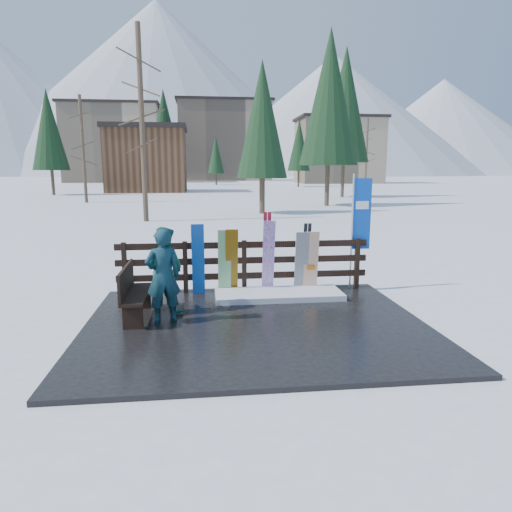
{
  "coord_description": "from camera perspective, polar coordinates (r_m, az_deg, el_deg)",
  "views": [
    {
      "loc": [
        -0.9,
        -7.71,
        2.74
      ],
      "look_at": [
        0.12,
        1.0,
        1.1
      ],
      "focal_mm": 32.0,
      "sensor_mm": 36.0,
      "label": 1
    }
  ],
  "objects": [
    {
      "name": "resort_buildings",
      "position": [
        123.34,
        -5.99,
        13.81
      ],
      "size": [
        73.0,
        87.6,
        22.6
      ],
      "color": "tan",
      "rests_on": "ground"
    },
    {
      "name": "snowboard_2",
      "position": [
        9.9,
        -3.05,
        -0.69
      ],
      "size": [
        0.27,
        0.36,
        1.45
      ],
      "primitive_type": "cube",
      "rotation": [
        0.23,
        0.0,
        0.0
      ],
      "color": "#F69605",
      "rests_on": "deck"
    },
    {
      "name": "snowboard_1",
      "position": [
        9.89,
        -3.96,
        -0.76
      ],
      "size": [
        0.28,
        0.26,
        1.43
      ],
      "primitive_type": "cube",
      "rotation": [
        0.16,
        0.0,
        0.0
      ],
      "color": "white",
      "rests_on": "deck"
    },
    {
      "name": "snow_patch",
      "position": [
        9.8,
        2.85,
        -4.81
      ],
      "size": [
        2.69,
        1.0,
        0.12
      ],
      "primitive_type": "cube",
      "color": "white",
      "rests_on": "deck"
    },
    {
      "name": "rental_flag",
      "position": [
        10.62,
        12.8,
        4.63
      ],
      "size": [
        0.45,
        0.04,
        2.6
      ],
      "color": "silver",
      "rests_on": "deck"
    },
    {
      "name": "snowboard_5",
      "position": [
        10.17,
        6.88,
        -0.71
      ],
      "size": [
        0.32,
        0.19,
        1.36
      ],
      "primitive_type": "cube",
      "rotation": [
        0.12,
        0.0,
        0.0
      ],
      "color": "white",
      "rests_on": "deck"
    },
    {
      "name": "snowboard_4",
      "position": [
        10.12,
        5.71,
        -0.75
      ],
      "size": [
        0.3,
        0.2,
        1.36
      ],
      "primitive_type": "cube",
      "rotation": [
        0.13,
        0.0,
        0.0
      ],
      "color": "black",
      "rests_on": "deck"
    },
    {
      "name": "bench",
      "position": [
        8.6,
        -15.17,
        -4.23
      ],
      "size": [
        0.41,
        1.5,
        0.97
      ],
      "color": "black",
      "rests_on": "deck"
    },
    {
      "name": "fence",
      "position": [
        10.15,
        -1.48,
        -0.78
      ],
      "size": [
        5.6,
        0.1,
        1.15
      ],
      "color": "black",
      "rests_on": "deck"
    },
    {
      "name": "person_front",
      "position": [
        8.16,
        -11.54,
        -2.48
      ],
      "size": [
        0.7,
        0.56,
        1.69
      ],
      "primitive_type": "imported",
      "rotation": [
        0.0,
        0.0,
        3.42
      ],
      "color": "#184F4D",
      "rests_on": "deck"
    },
    {
      "name": "ski_pair_b",
      "position": [
        10.2,
        6.27,
        -0.15
      ],
      "size": [
        0.17,
        0.26,
        1.54
      ],
      "color": "black",
      "rests_on": "deck"
    },
    {
      "name": "person_back",
      "position": [
        8.78,
        -11.39,
        -1.72
      ],
      "size": [
        1.0,
        0.95,
        1.64
      ],
      "primitive_type": "imported",
      "rotation": [
        0.0,
        0.0,
        2.59
      ],
      "color": "#115B4E",
      "rests_on": "deck"
    },
    {
      "name": "trees",
      "position": [
        56.24,
        -1.86,
        14.16
      ],
      "size": [
        42.17,
        68.78,
        14.53
      ],
      "color": "#382B1E",
      "rests_on": "ground"
    },
    {
      "name": "snowboard_3",
      "position": [
        9.97,
        1.56,
        -0.11
      ],
      "size": [
        0.26,
        0.33,
        1.62
      ],
      "primitive_type": "cube",
      "rotation": [
        0.18,
        0.0,
        0.0
      ],
      "color": "white",
      "rests_on": "deck"
    },
    {
      "name": "mountains",
      "position": [
        339.59,
        -8.73,
        18.5
      ],
      "size": [
        520.0,
        260.0,
        120.0
      ],
      "color": "white",
      "rests_on": "ground"
    },
    {
      "name": "ski_pair_a",
      "position": [
        10.01,
        1.31,
        0.46
      ],
      "size": [
        0.16,
        0.29,
        1.8
      ],
      "color": "#AB152D",
      "rests_on": "deck"
    },
    {
      "name": "deck",
      "position": [
        8.22,
        -0.04,
        -8.59
      ],
      "size": [
        6.0,
        5.0,
        0.08
      ],
      "primitive_type": "cube",
      "color": "black",
      "rests_on": "ground"
    },
    {
      "name": "snowboard_0",
      "position": [
        9.87,
        -7.25,
        -0.46
      ],
      "size": [
        0.27,
        0.26,
        1.57
      ],
      "primitive_type": "cube",
      "rotation": [
        0.15,
        0.0,
        0.0
      ],
      "color": "blue",
      "rests_on": "deck"
    },
    {
      "name": "ground",
      "position": [
        8.23,
        -0.04,
        -8.85
      ],
      "size": [
        700.0,
        700.0,
        0.0
      ],
      "primitive_type": "plane",
      "color": "white",
      "rests_on": "ground"
    }
  ]
}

